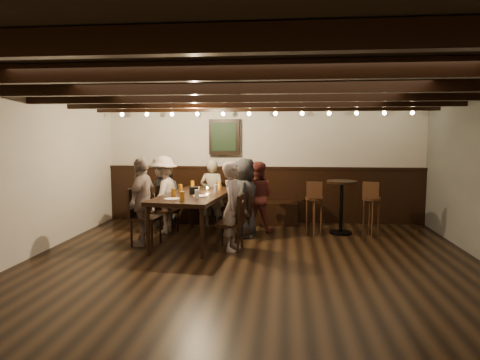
# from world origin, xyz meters

# --- Properties ---
(room) EXTENTS (7.00, 7.00, 7.00)m
(room) POSITION_xyz_m (-0.29, 2.21, 1.07)
(room) COLOR black
(room) RESTS_ON ground
(dining_table) EXTENTS (1.18, 2.24, 0.81)m
(dining_table) POSITION_xyz_m (-1.05, 1.70, 0.74)
(dining_table) COLOR black
(dining_table) RESTS_ON floor
(chair_left_near) EXTENTS (0.43, 0.43, 0.86)m
(chair_left_near) POSITION_xyz_m (-1.72, 2.22, 0.26)
(chair_left_near) COLOR black
(chair_left_near) RESTS_ON floor
(chair_left_far) EXTENTS (0.47, 0.47, 0.94)m
(chair_left_far) POSITION_xyz_m (-1.82, 1.33, 0.29)
(chair_left_far) COLOR black
(chair_left_far) RESTS_ON floor
(chair_right_near) EXTENTS (0.43, 0.43, 0.87)m
(chair_right_near) POSITION_xyz_m (-0.29, 2.08, 0.27)
(chair_right_near) COLOR black
(chair_right_near) RESTS_ON floor
(chair_right_far) EXTENTS (0.44, 0.44, 0.88)m
(chair_right_far) POSITION_xyz_m (-0.39, 1.18, 0.27)
(chair_right_far) COLOR black
(chair_right_far) RESTS_ON floor
(person_bench_left) EXTENTS (0.66, 0.47, 1.28)m
(person_bench_left) POSITION_xyz_m (-1.86, 2.69, 0.64)
(person_bench_left) COLOR #262628
(person_bench_left) RESTS_ON floor
(person_bench_centre) EXTENTS (0.51, 0.36, 1.32)m
(person_bench_centre) POSITION_xyz_m (-0.95, 2.75, 0.66)
(person_bench_centre) COLOR gray
(person_bench_centre) RESTS_ON floor
(person_bench_right) EXTENTS (0.68, 0.56, 1.31)m
(person_bench_right) POSITION_xyz_m (-0.07, 2.51, 0.65)
(person_bench_right) COLOR maroon
(person_bench_right) RESTS_ON floor
(person_left_near) EXTENTS (0.62, 0.96, 1.42)m
(person_left_near) POSITION_xyz_m (-1.75, 2.22, 0.71)
(person_left_near) COLOR gray
(person_left_near) RESTS_ON floor
(person_left_far) EXTENTS (0.43, 0.87, 1.43)m
(person_left_far) POSITION_xyz_m (-1.85, 1.33, 0.71)
(person_left_far) COLOR gray
(person_left_far) RESTS_ON floor
(person_right_near) EXTENTS (0.51, 0.72, 1.39)m
(person_right_near) POSITION_xyz_m (-0.26, 2.07, 0.69)
(person_right_near) COLOR #232325
(person_right_near) RESTS_ON floor
(person_right_far) EXTENTS (0.38, 0.53, 1.38)m
(person_right_far) POSITION_xyz_m (-0.35, 1.18, 0.69)
(person_right_far) COLOR gray
(person_right_far) RESTS_ON floor
(pint_a) EXTENTS (0.07, 0.07, 0.14)m
(pint_a) POSITION_xyz_m (-1.26, 2.43, 0.88)
(pint_a) COLOR #BF7219
(pint_a) RESTS_ON dining_table
(pint_b) EXTENTS (0.07, 0.07, 0.14)m
(pint_b) POSITION_xyz_m (-0.74, 2.32, 0.88)
(pint_b) COLOR #BF7219
(pint_b) RESTS_ON dining_table
(pint_c) EXTENTS (0.07, 0.07, 0.14)m
(pint_c) POSITION_xyz_m (-1.34, 1.83, 0.88)
(pint_c) COLOR #BF7219
(pint_c) RESTS_ON dining_table
(pint_d) EXTENTS (0.07, 0.07, 0.14)m
(pint_d) POSITION_xyz_m (-0.74, 1.87, 0.88)
(pint_d) COLOR silver
(pint_d) RESTS_ON dining_table
(pint_e) EXTENTS (0.07, 0.07, 0.14)m
(pint_e) POSITION_xyz_m (-1.32, 1.28, 0.88)
(pint_e) COLOR #BF7219
(pint_e) RESTS_ON dining_table
(pint_f) EXTENTS (0.07, 0.07, 0.14)m
(pint_f) POSITION_xyz_m (-0.91, 1.13, 0.88)
(pint_f) COLOR silver
(pint_f) RESTS_ON dining_table
(pint_g) EXTENTS (0.07, 0.07, 0.14)m
(pint_g) POSITION_xyz_m (-1.09, 0.90, 0.88)
(pint_g) COLOR #BF7219
(pint_g) RESTS_ON dining_table
(plate_near) EXTENTS (0.24, 0.24, 0.01)m
(plate_near) POSITION_xyz_m (-1.27, 1.02, 0.81)
(plate_near) COLOR white
(plate_near) RESTS_ON dining_table
(plate_far) EXTENTS (0.24, 0.24, 0.01)m
(plate_far) POSITION_xyz_m (-0.91, 1.38, 0.81)
(plate_far) COLOR white
(plate_far) RESTS_ON dining_table
(condiment_caddy) EXTENTS (0.15, 0.10, 0.12)m
(condiment_caddy) POSITION_xyz_m (-1.06, 1.65, 0.87)
(condiment_caddy) COLOR black
(condiment_caddy) RESTS_ON dining_table
(candle) EXTENTS (0.05, 0.05, 0.05)m
(candle) POSITION_xyz_m (-0.90, 1.99, 0.83)
(candle) COLOR beige
(candle) RESTS_ON dining_table
(high_top_table) EXTENTS (0.55, 0.55, 0.97)m
(high_top_table) POSITION_xyz_m (1.46, 2.49, 0.64)
(high_top_table) COLOR black
(high_top_table) RESTS_ON floor
(bar_stool_left) EXTENTS (0.31, 0.32, 0.98)m
(bar_stool_left) POSITION_xyz_m (0.96, 2.29, 0.37)
(bar_stool_left) COLOR #341B10
(bar_stool_left) RESTS_ON floor
(bar_stool_right) EXTENTS (0.33, 0.35, 0.98)m
(bar_stool_right) POSITION_xyz_m (1.96, 2.34, 0.37)
(bar_stool_right) COLOR #341B10
(bar_stool_right) RESTS_ON floor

